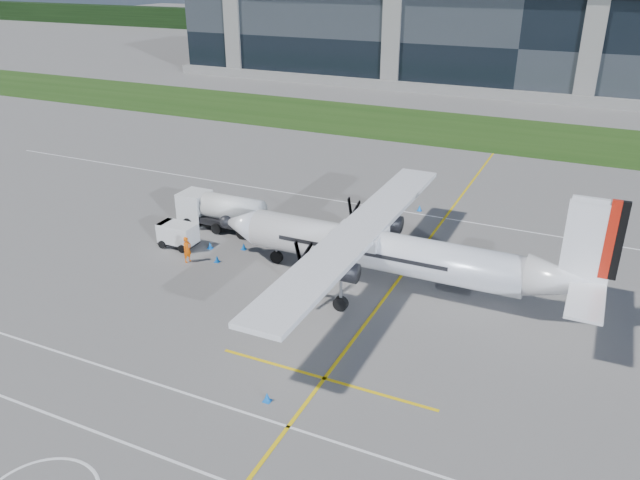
# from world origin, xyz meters

# --- Properties ---
(ground) EXTENTS (400.00, 400.00, 0.00)m
(ground) POSITION_xyz_m (0.00, 40.00, 0.00)
(ground) COLOR slate
(ground) RESTS_ON ground
(grass_strip) EXTENTS (400.00, 18.00, 0.04)m
(grass_strip) POSITION_xyz_m (0.00, 48.00, 0.02)
(grass_strip) COLOR #1D3D10
(grass_strip) RESTS_ON ground
(terminal_building) EXTENTS (120.00, 20.00, 15.00)m
(terminal_building) POSITION_xyz_m (0.00, 80.00, 7.50)
(terminal_building) COLOR black
(terminal_building) RESTS_ON ground
(tree_line) EXTENTS (400.00, 6.00, 6.00)m
(tree_line) POSITION_xyz_m (0.00, 140.00, 3.00)
(tree_line) COLOR black
(tree_line) RESTS_ON ground
(yellow_taxiway_centerline) EXTENTS (0.20, 70.00, 0.01)m
(yellow_taxiway_centerline) POSITION_xyz_m (3.00, 10.00, 0.01)
(yellow_taxiway_centerline) COLOR yellow
(yellow_taxiway_centerline) RESTS_ON ground
(white_lane_line) EXTENTS (90.00, 0.15, 0.01)m
(white_lane_line) POSITION_xyz_m (0.00, -14.00, 0.01)
(white_lane_line) COLOR white
(white_lane_line) RESTS_ON ground
(turboprop_aircraft) EXTENTS (25.74, 26.70, 8.01)m
(turboprop_aircraft) POSITION_xyz_m (2.95, 4.74, 4.00)
(turboprop_aircraft) COLOR white
(turboprop_aircraft) RESTS_ON ground
(fuel_tanker_truck) EXTENTS (7.67, 2.49, 2.88)m
(fuel_tanker_truck) POSITION_xyz_m (-13.05, 8.38, 1.44)
(fuel_tanker_truck) COLOR silver
(fuel_tanker_truck) RESTS_ON ground
(baggage_tug) EXTENTS (2.99, 1.79, 1.79)m
(baggage_tug) POSITION_xyz_m (-13.65, 4.15, 0.90)
(baggage_tug) COLOR silver
(baggage_tug) RESTS_ON ground
(ground_crew_person) EXTENTS (0.78, 0.98, 2.17)m
(ground_crew_person) POSITION_xyz_m (-11.45, 2.26, 1.08)
(ground_crew_person) COLOR #F25907
(ground_crew_person) RESTS_ON ground
(safety_cone_nose_port) EXTENTS (0.36, 0.36, 0.50)m
(safety_cone_nose_port) POSITION_xyz_m (-9.55, 3.09, 0.25)
(safety_cone_nose_port) COLOR blue
(safety_cone_nose_port) RESTS_ON ground
(safety_cone_nose_stbd) EXTENTS (0.36, 0.36, 0.50)m
(safety_cone_nose_stbd) POSITION_xyz_m (-8.93, 5.69, 0.25)
(safety_cone_nose_stbd) COLOR blue
(safety_cone_nose_stbd) RESTS_ON ground
(safety_cone_fwd) EXTENTS (0.36, 0.36, 0.50)m
(safety_cone_fwd) POSITION_xyz_m (-11.29, 4.78, 0.25)
(safety_cone_fwd) COLOR blue
(safety_cone_fwd) RESTS_ON ground
(safety_cone_portwing) EXTENTS (0.36, 0.36, 0.50)m
(safety_cone_portwing) POSITION_xyz_m (1.22, -8.81, 0.25)
(safety_cone_portwing) COLOR blue
(safety_cone_portwing) RESTS_ON ground
(safety_cone_stbdwing) EXTENTS (0.36, 0.36, 0.50)m
(safety_cone_stbdwing) POSITION_xyz_m (0.60, 18.77, 0.25)
(safety_cone_stbdwing) COLOR blue
(safety_cone_stbdwing) RESTS_ON ground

